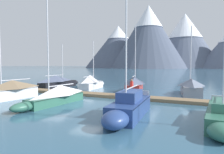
{
  "coord_description": "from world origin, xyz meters",
  "views": [
    {
      "loc": [
        9.06,
        -15.66,
        3.47
      ],
      "look_at": [
        0.0,
        6.0,
        2.0
      ],
      "focal_mm": 32.46,
      "sensor_mm": 36.0,
      "label": 1
    }
  ],
  "objects_px": {
    "sailboat_far_berth": "(135,84)",
    "sailboat_outer_slip": "(128,108)",
    "sailboat_second_berth": "(6,91)",
    "sailboat_mid_dock_port": "(92,82)",
    "sailboat_last_slip": "(222,115)",
    "sailboat_mid_dock_starboard": "(55,96)",
    "sailboat_end_of_dock": "(191,87)",
    "sailboat_nearest_berth": "(59,82)",
    "person_on_dock": "(132,86)"
  },
  "relations": [
    {
      "from": "sailboat_nearest_berth",
      "to": "sailboat_far_berth",
      "type": "distance_m",
      "value": 12.09
    },
    {
      "from": "sailboat_mid_dock_starboard",
      "to": "sailboat_outer_slip",
      "type": "xyz_separation_m",
      "value": [
        7.22,
        -1.78,
        -0.1
      ]
    },
    {
      "from": "sailboat_mid_dock_port",
      "to": "sailboat_last_slip",
      "type": "distance_m",
      "value": 19.82
    },
    {
      "from": "person_on_dock",
      "to": "sailboat_mid_dock_port",
      "type": "bearing_deg",
      "value": 141.61
    },
    {
      "from": "sailboat_mid_dock_starboard",
      "to": "sailboat_end_of_dock",
      "type": "relative_size",
      "value": 1.16
    },
    {
      "from": "sailboat_mid_dock_starboard",
      "to": "person_on_dock",
      "type": "height_order",
      "value": "sailboat_mid_dock_starboard"
    },
    {
      "from": "sailboat_end_of_dock",
      "to": "sailboat_last_slip",
      "type": "height_order",
      "value": "sailboat_last_slip"
    },
    {
      "from": "sailboat_nearest_berth",
      "to": "person_on_dock",
      "type": "relative_size",
      "value": 4.51
    },
    {
      "from": "sailboat_nearest_berth",
      "to": "sailboat_outer_slip",
      "type": "xyz_separation_m",
      "value": [
        15.31,
        -12.89,
        -0.18
      ]
    },
    {
      "from": "sailboat_outer_slip",
      "to": "sailboat_end_of_dock",
      "type": "xyz_separation_m",
      "value": [
        3.44,
        12.38,
        0.22
      ]
    },
    {
      "from": "sailboat_second_berth",
      "to": "sailboat_far_berth",
      "type": "bearing_deg",
      "value": 48.02
    },
    {
      "from": "sailboat_far_berth",
      "to": "sailboat_last_slip",
      "type": "relative_size",
      "value": 1.03
    },
    {
      "from": "sailboat_nearest_berth",
      "to": "sailboat_mid_dock_starboard",
      "type": "relative_size",
      "value": 0.83
    },
    {
      "from": "sailboat_mid_dock_starboard",
      "to": "sailboat_end_of_dock",
      "type": "xyz_separation_m",
      "value": [
        10.66,
        10.61,
        0.11
      ]
    },
    {
      "from": "sailboat_mid_dock_starboard",
      "to": "sailboat_far_berth",
      "type": "relative_size",
      "value": 1.08
    },
    {
      "from": "sailboat_mid_dock_starboard",
      "to": "sailboat_outer_slip",
      "type": "distance_m",
      "value": 7.44
    },
    {
      "from": "sailboat_second_berth",
      "to": "sailboat_last_slip",
      "type": "bearing_deg",
      "value": -3.47
    },
    {
      "from": "sailboat_second_berth",
      "to": "sailboat_far_berth",
      "type": "height_order",
      "value": "sailboat_second_berth"
    },
    {
      "from": "sailboat_second_berth",
      "to": "sailboat_outer_slip",
      "type": "distance_m",
      "value": 13.1
    },
    {
      "from": "sailboat_second_berth",
      "to": "sailboat_mid_dock_port",
      "type": "relative_size",
      "value": 1.32
    },
    {
      "from": "sailboat_nearest_berth",
      "to": "person_on_dock",
      "type": "xyz_separation_m",
      "value": [
        13.39,
        -5.86,
        0.41
      ]
    },
    {
      "from": "sailboat_mid_dock_starboard",
      "to": "sailboat_outer_slip",
      "type": "relative_size",
      "value": 1.19
    },
    {
      "from": "sailboat_end_of_dock",
      "to": "person_on_dock",
      "type": "bearing_deg",
      "value": -135.05
    },
    {
      "from": "sailboat_nearest_berth",
      "to": "sailboat_mid_dock_starboard",
      "type": "height_order",
      "value": "sailboat_mid_dock_starboard"
    },
    {
      "from": "sailboat_second_berth",
      "to": "sailboat_outer_slip",
      "type": "bearing_deg",
      "value": -7.66
    },
    {
      "from": "sailboat_mid_dock_starboard",
      "to": "sailboat_far_berth",
      "type": "xyz_separation_m",
      "value": [
        4.0,
        10.82,
        0.14
      ]
    },
    {
      "from": "sailboat_end_of_dock",
      "to": "sailboat_second_berth",
      "type": "bearing_deg",
      "value": -147.08
    },
    {
      "from": "sailboat_nearest_berth",
      "to": "sailboat_far_berth",
      "type": "xyz_separation_m",
      "value": [
        12.09,
        -0.29,
        0.07
      ]
    },
    {
      "from": "sailboat_mid_dock_starboard",
      "to": "sailboat_last_slip",
      "type": "relative_size",
      "value": 1.12
    },
    {
      "from": "sailboat_second_berth",
      "to": "sailboat_outer_slip",
      "type": "height_order",
      "value": "sailboat_second_berth"
    },
    {
      "from": "sailboat_mid_dock_starboard",
      "to": "sailboat_second_berth",
      "type": "bearing_deg",
      "value": -179.69
    },
    {
      "from": "sailboat_outer_slip",
      "to": "sailboat_last_slip",
      "type": "height_order",
      "value": "sailboat_last_slip"
    },
    {
      "from": "sailboat_last_slip",
      "to": "sailboat_end_of_dock",
      "type": "bearing_deg",
      "value": 99.7
    },
    {
      "from": "sailboat_nearest_berth",
      "to": "sailboat_far_berth",
      "type": "relative_size",
      "value": 0.9
    },
    {
      "from": "sailboat_end_of_dock",
      "to": "person_on_dock",
      "type": "xyz_separation_m",
      "value": [
        -5.36,
        -5.35,
        0.37
      ]
    },
    {
      "from": "sailboat_second_berth",
      "to": "sailboat_mid_dock_port",
      "type": "xyz_separation_m",
      "value": [
        3.18,
        11.53,
        0.01
      ]
    },
    {
      "from": "sailboat_second_berth",
      "to": "sailboat_mid_dock_starboard",
      "type": "relative_size",
      "value": 0.98
    },
    {
      "from": "sailboat_mid_dock_port",
      "to": "sailboat_end_of_dock",
      "type": "bearing_deg",
      "value": -3.85
    },
    {
      "from": "sailboat_end_of_dock",
      "to": "sailboat_last_slip",
      "type": "xyz_separation_m",
      "value": [
        2.01,
        -11.75,
        -0.32
      ]
    },
    {
      "from": "sailboat_far_berth",
      "to": "sailboat_outer_slip",
      "type": "xyz_separation_m",
      "value": [
        3.22,
        -12.6,
        -0.24
      ]
    },
    {
      "from": "sailboat_nearest_berth",
      "to": "sailboat_mid_dock_port",
      "type": "height_order",
      "value": "sailboat_mid_dock_port"
    },
    {
      "from": "sailboat_last_slip",
      "to": "person_on_dock",
      "type": "bearing_deg",
      "value": 139.05
    },
    {
      "from": "sailboat_mid_dock_port",
      "to": "sailboat_outer_slip",
      "type": "xyz_separation_m",
      "value": [
        9.8,
        -13.27,
        -0.24
      ]
    },
    {
      "from": "sailboat_mid_dock_port",
      "to": "person_on_dock",
      "type": "xyz_separation_m",
      "value": [
        7.88,
        -6.25,
        0.35
      ]
    },
    {
      "from": "sailboat_nearest_berth",
      "to": "sailboat_mid_dock_port",
      "type": "distance_m",
      "value": 5.52
    },
    {
      "from": "sailboat_far_berth",
      "to": "person_on_dock",
      "type": "bearing_deg",
      "value": -76.83
    },
    {
      "from": "sailboat_end_of_dock",
      "to": "person_on_dock",
      "type": "relative_size",
      "value": 4.66
    },
    {
      "from": "sailboat_second_berth",
      "to": "sailboat_far_berth",
      "type": "distance_m",
      "value": 14.6
    },
    {
      "from": "sailboat_second_berth",
      "to": "sailboat_end_of_dock",
      "type": "height_order",
      "value": "sailboat_second_berth"
    },
    {
      "from": "sailboat_far_berth",
      "to": "sailboat_end_of_dock",
      "type": "distance_m",
      "value": 6.67
    }
  ]
}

